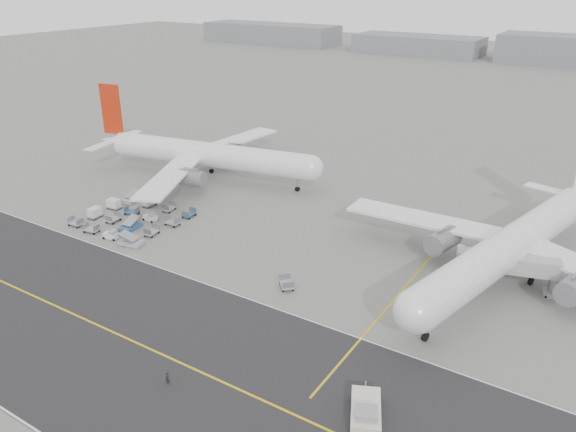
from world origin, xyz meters
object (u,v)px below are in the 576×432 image
Objects in this scene: airliner_a at (204,154)px; airliner_b at (514,244)px; pushback_tug at (366,412)px; jet_bridge at (509,265)px; ground_crew_a at (167,378)px.

airliner_b is (67.87, -10.18, 0.11)m from airliner_a.
airliner_b reaches higher than pushback_tug.
airliner_a is 68.63m from airliner_b.
jet_bridge reaches higher than pushback_tug.
airliner_a reaches higher than pushback_tug.
jet_bridge reaches higher than ground_crew_a.
pushback_tug is at bearing -137.96° from airliner_a.
airliner_b is 6.85× the size of pushback_tug.
airliner_b is 4.13m from jet_bridge.
ground_crew_a is at bearing 173.27° from pushback_tug.
pushback_tug is 22.20m from ground_crew_a.
airliner_a is 3.70× the size of jet_bridge.
jet_bridge is 9.50× the size of ground_crew_a.
airliner_b reaches higher than airliner_a.
airliner_b is at bearing 77.69° from ground_crew_a.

